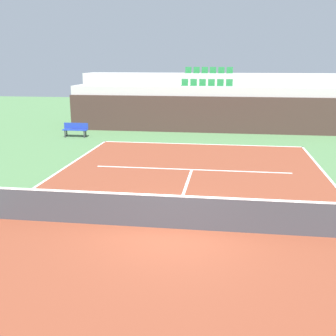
{
  "coord_description": "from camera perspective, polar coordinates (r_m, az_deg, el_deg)",
  "views": [
    {
      "loc": [
        1.41,
        -10.5,
        4.49
      ],
      "look_at": [
        -0.39,
        2.0,
        1.2
      ],
      "focal_mm": 44.27,
      "sensor_mm": 36.0,
      "label": 1
    }
  ],
  "objects": [
    {
      "name": "court_surface",
      "position": [
        11.51,
        0.5,
        -8.34
      ],
      "size": [
        11.0,
        24.0,
        0.01
      ],
      "primitive_type": "cube",
      "color": "brown",
      "rests_on": "ground_plane"
    },
    {
      "name": "tennis_net",
      "position": [
        11.32,
        0.5,
        -5.99
      ],
      "size": [
        11.08,
        0.08,
        1.07
      ],
      "color": "black",
      "rests_on": "court_surface"
    },
    {
      "name": "centre_service_line",
      "position": [
        14.48,
        2.19,
        -3.42
      ],
      "size": [
        0.1,
        6.4,
        0.0
      ],
      "primitive_type": "cube",
      "color": "white",
      "rests_on": "court_surface"
    },
    {
      "name": "stands_tier_lower",
      "position": [
        27.92,
        5.28,
        8.25
      ],
      "size": [
        17.76,
        2.4,
        2.87
      ],
      "primitive_type": "cube",
      "color": "#9E9E99",
      "rests_on": "ground_plane"
    },
    {
      "name": "baseline_far",
      "position": [
        22.94,
        4.5,
        3.29
      ],
      "size": [
        11.0,
        0.1,
        0.0
      ],
      "primitive_type": "cube",
      "color": "white",
      "rests_on": "court_surface"
    },
    {
      "name": "stands_tier_upper",
      "position": [
        30.27,
        5.54,
        9.44
      ],
      "size": [
        17.76,
        2.4,
        3.61
      ],
      "primitive_type": "cube",
      "color": "#9E9E99",
      "rests_on": "ground_plane"
    },
    {
      "name": "seating_row_upper",
      "position": [
        30.25,
        5.64,
        13.09
      ],
      "size": [
        3.37,
        0.44,
        0.44
      ],
      "color": "#1E6633",
      "rests_on": "stands_tier_upper"
    },
    {
      "name": "seating_row_lower",
      "position": [
        27.89,
        5.37,
        11.45
      ],
      "size": [
        3.37,
        0.44,
        0.44
      ],
      "color": "#1E6633",
      "rests_on": "stands_tier_lower"
    },
    {
      "name": "ground_plane",
      "position": [
        11.51,
        0.5,
        -8.36
      ],
      "size": [
        80.0,
        80.0,
        0.0
      ],
      "primitive_type": "plane",
      "color": "#477042"
    },
    {
      "name": "back_wall",
      "position": [
        26.62,
        5.11,
        7.32
      ],
      "size": [
        17.76,
        0.3,
        2.29
      ],
      "primitive_type": "cube",
      "color": "#33231E",
      "rests_on": "ground_plane"
    },
    {
      "name": "service_line_far",
      "position": [
        17.54,
        3.29,
        -0.22
      ],
      "size": [
        8.26,
        0.1,
        0.0
      ],
      "primitive_type": "cube",
      "color": "white",
      "rests_on": "court_surface"
    },
    {
      "name": "player_bench",
      "position": [
        25.61,
        -12.61,
        5.3
      ],
      "size": [
        1.5,
        0.4,
        0.85
      ],
      "color": "navy",
      "rests_on": "ground_plane"
    }
  ]
}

